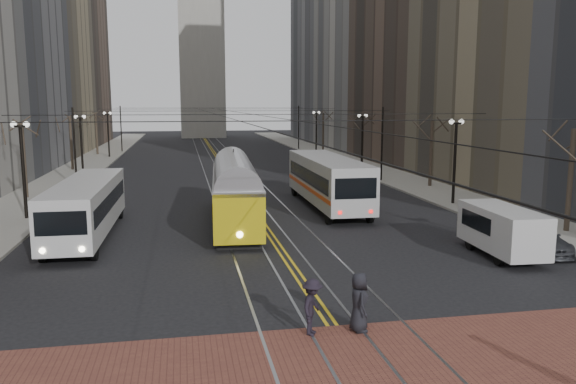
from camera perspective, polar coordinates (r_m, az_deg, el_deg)
name	(u,v)px	position (r m, az deg, el deg)	size (l,w,h in m)	color
ground	(325,314)	(19.00, 3.74, -12.31)	(260.00, 260.00, 0.00)	black
sidewalk_left	(82,169)	(63.38, -20.23, 2.23)	(5.00, 140.00, 0.15)	gray
sidewalk_right	(353,163)	(65.47, 6.65, 2.92)	(5.00, 140.00, 0.15)	gray
crosswalk_band	(363,370)	(15.49, 7.61, -17.50)	(25.00, 6.00, 0.01)	brown
streetcar_rails	(223,166)	(62.67, -6.57, 2.59)	(4.80, 130.00, 0.02)	gray
centre_lines	(223,166)	(62.67, -6.57, 2.59)	(0.42, 130.00, 0.01)	gold
building_left_far	(51,25)	(106.07, -22.93, 15.37)	(16.00, 20.00, 40.00)	brown
building_right_mid	(440,16)	(70.62, 15.19, 16.89)	(16.00, 20.00, 34.00)	brown
building_right_far	(343,32)	(108.20, 5.66, 15.87)	(16.00, 20.00, 40.00)	slate
lamp_posts	(238,154)	(46.28, -5.14, 3.85)	(27.60, 57.20, 5.60)	black
street_trees	(231,148)	(52.73, -5.84, 4.46)	(31.68, 53.28, 5.60)	#382D23
trolley_wires	(231,138)	(52.25, -5.82, 5.49)	(25.96, 120.00, 6.60)	black
transit_bus	(87,209)	(30.92, -19.76, -1.66)	(2.45, 11.77, 2.94)	silver
streetcar	(235,198)	(32.43, -5.42, -0.56)	(2.44, 13.12, 3.09)	gold
rear_bus	(327,183)	(37.51, 4.02, 0.95)	(2.80, 12.86, 3.36)	#B8B8B8
cargo_van	(502,233)	(27.24, 20.91, -3.87)	(1.95, 5.07, 2.24)	silver
sedan_grey	(308,182)	(44.54, 2.07, 1.01)	(1.73, 4.29, 1.46)	#43454B
sedan_parked	(537,238)	(28.91, 23.94, -4.31)	(1.78, 4.38, 1.27)	#45484E
pedestrian_a	(359,302)	(17.51, 7.22, -11.02)	(0.89, 0.58, 1.83)	black
pedestrian_d	(312,307)	(17.15, 2.47, -11.57)	(1.11, 0.64, 1.72)	black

